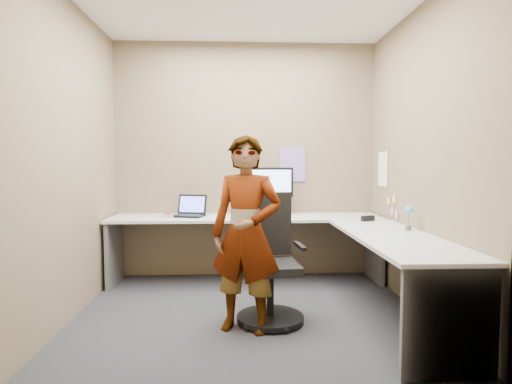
{
  "coord_description": "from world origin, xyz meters",
  "views": [
    {
      "loc": [
        -0.11,
        -3.69,
        1.33
      ],
      "look_at": [
        0.07,
        0.25,
        1.05
      ],
      "focal_mm": 30.0,
      "sensor_mm": 36.0,
      "label": 1
    }
  ],
  "objects_px": {
    "monitor": "(271,185)",
    "office_chair": "(269,270)",
    "desk": "(293,238)",
    "person": "(246,234)"
  },
  "relations": [
    {
      "from": "monitor",
      "to": "office_chair",
      "type": "distance_m",
      "value": 1.42
    },
    {
      "from": "office_chair",
      "to": "desk",
      "type": "bearing_deg",
      "value": 59.12
    },
    {
      "from": "office_chair",
      "to": "monitor",
      "type": "bearing_deg",
      "value": 79.45
    },
    {
      "from": "desk",
      "to": "office_chair",
      "type": "xyz_separation_m",
      "value": [
        -0.27,
        -0.57,
        -0.16
      ]
    },
    {
      "from": "monitor",
      "to": "office_chair",
      "type": "xyz_separation_m",
      "value": [
        -0.12,
        -1.26,
        -0.64
      ]
    },
    {
      "from": "monitor",
      "to": "person",
      "type": "bearing_deg",
      "value": -105.02
    },
    {
      "from": "office_chair",
      "to": "person",
      "type": "height_order",
      "value": "person"
    },
    {
      "from": "person",
      "to": "desk",
      "type": "bearing_deg",
      "value": 77.11
    },
    {
      "from": "desk",
      "to": "monitor",
      "type": "bearing_deg",
      "value": 102.93
    },
    {
      "from": "desk",
      "to": "person",
      "type": "xyz_separation_m",
      "value": [
        -0.47,
        -0.78,
        0.18
      ]
    }
  ]
}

